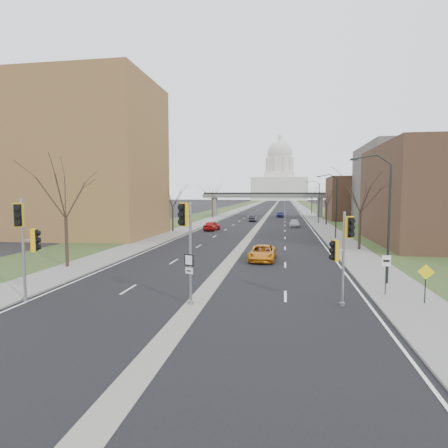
% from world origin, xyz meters
% --- Properties ---
extents(ground, '(700.00, 700.00, 0.00)m').
position_xyz_m(ground, '(0.00, 0.00, 0.00)').
color(ground, black).
rests_on(ground, ground).
extents(road_surface, '(20.00, 600.00, 0.01)m').
position_xyz_m(road_surface, '(0.00, 150.00, 0.01)').
color(road_surface, black).
rests_on(road_surface, ground).
extents(median_strip, '(1.20, 600.00, 0.02)m').
position_xyz_m(median_strip, '(0.00, 150.00, 0.00)').
color(median_strip, gray).
rests_on(median_strip, ground).
extents(sidewalk_right, '(4.00, 600.00, 0.12)m').
position_xyz_m(sidewalk_right, '(12.00, 150.00, 0.06)').
color(sidewalk_right, gray).
rests_on(sidewalk_right, ground).
extents(sidewalk_left, '(4.00, 600.00, 0.12)m').
position_xyz_m(sidewalk_left, '(-12.00, 150.00, 0.06)').
color(sidewalk_left, gray).
rests_on(sidewalk_left, ground).
extents(grass_verge_right, '(8.00, 600.00, 0.10)m').
position_xyz_m(grass_verge_right, '(18.00, 150.00, 0.05)').
color(grass_verge_right, '#2A431E').
rests_on(grass_verge_right, ground).
extents(grass_verge_left, '(8.00, 600.00, 0.10)m').
position_xyz_m(grass_verge_left, '(-18.00, 150.00, 0.05)').
color(grass_verge_left, '#2A431E').
rests_on(grass_verge_left, ground).
extents(apartment_building, '(25.00, 16.00, 22.00)m').
position_xyz_m(apartment_building, '(-26.00, 30.00, 11.00)').
color(apartment_building, olive).
rests_on(apartment_building, ground).
extents(commercial_block_near, '(16.00, 20.00, 12.00)m').
position_xyz_m(commercial_block_near, '(24.00, 28.00, 6.00)').
color(commercial_block_near, '#462D20').
rests_on(commercial_block_near, ground).
extents(commercial_block_mid, '(18.00, 22.00, 15.00)m').
position_xyz_m(commercial_block_mid, '(28.00, 52.00, 7.50)').
color(commercial_block_mid, '#63605B').
rests_on(commercial_block_mid, ground).
extents(commercial_block_far, '(14.00, 14.00, 10.00)m').
position_xyz_m(commercial_block_far, '(22.00, 70.00, 5.00)').
color(commercial_block_far, '#462D20').
rests_on(commercial_block_far, ground).
extents(pedestrian_bridge, '(34.00, 3.00, 6.45)m').
position_xyz_m(pedestrian_bridge, '(0.00, 80.00, 4.84)').
color(pedestrian_bridge, slate).
rests_on(pedestrian_bridge, ground).
extents(capitol, '(48.00, 42.00, 55.75)m').
position_xyz_m(capitol, '(0.00, 320.00, 18.60)').
color(capitol, silver).
rests_on(capitol, ground).
extents(streetlight_near, '(2.61, 0.20, 8.70)m').
position_xyz_m(streetlight_near, '(10.99, 6.00, 6.95)').
color(streetlight_near, black).
rests_on(streetlight_near, sidewalk_right).
extents(streetlight_mid, '(2.61, 0.20, 8.70)m').
position_xyz_m(streetlight_mid, '(10.99, 32.00, 6.95)').
color(streetlight_mid, black).
rests_on(streetlight_mid, sidewalk_right).
extents(streetlight_far, '(2.61, 0.20, 8.70)m').
position_xyz_m(streetlight_far, '(10.99, 58.00, 6.95)').
color(streetlight_far, black).
rests_on(streetlight_far, sidewalk_right).
extents(tree_left_a, '(7.20, 7.20, 9.40)m').
position_xyz_m(tree_left_a, '(-13.00, 8.00, 6.64)').
color(tree_left_a, '#382B21').
rests_on(tree_left_a, sidewalk_left).
extents(tree_left_b, '(6.75, 6.75, 8.81)m').
position_xyz_m(tree_left_b, '(-13.00, 38.00, 6.23)').
color(tree_left_b, '#382B21').
rests_on(tree_left_b, sidewalk_left).
extents(tree_left_c, '(7.65, 7.65, 9.99)m').
position_xyz_m(tree_left_c, '(-13.00, 72.00, 7.04)').
color(tree_left_c, '#382B21').
rests_on(tree_left_c, sidewalk_left).
extents(tree_right_a, '(7.20, 7.20, 9.40)m').
position_xyz_m(tree_right_a, '(13.00, 22.00, 6.64)').
color(tree_right_a, '#382B21').
rests_on(tree_right_a, sidewalk_right).
extents(tree_right_b, '(6.30, 6.30, 8.22)m').
position_xyz_m(tree_right_b, '(13.00, 55.00, 5.82)').
color(tree_right_b, '#382B21').
rests_on(tree_right_b, sidewalk_right).
extents(tree_right_c, '(7.65, 7.65, 9.99)m').
position_xyz_m(tree_right_c, '(13.00, 95.00, 7.04)').
color(tree_right_c, '#382B21').
rests_on(tree_right_c, sidewalk_right).
extents(signal_pole_left, '(0.99, 1.36, 5.93)m').
position_xyz_m(signal_pole_left, '(-9.47, -1.55, 3.88)').
color(signal_pole_left, gray).
rests_on(signal_pole_left, ground).
extents(signal_pole_median, '(0.84, 0.95, 5.73)m').
position_xyz_m(signal_pole_median, '(-0.37, -0.73, 3.99)').
color(signal_pole_median, gray).
rests_on(signal_pole_median, ground).
extents(signal_pole_right, '(1.20, 0.87, 5.22)m').
position_xyz_m(signal_pole_right, '(7.99, 0.35, 3.42)').
color(signal_pole_right, gray).
rests_on(signal_pole_right, ground).
extents(speed_limit_sign, '(0.51, 0.07, 2.38)m').
position_xyz_m(speed_limit_sign, '(10.95, 3.03, 1.75)').
color(speed_limit_sign, black).
rests_on(speed_limit_sign, sidewalk_right).
extents(warning_sign, '(0.84, 0.22, 2.19)m').
position_xyz_m(warning_sign, '(12.65, 1.52, 1.54)').
color(warning_sign, black).
rests_on(warning_sign, sidewalk_right).
extents(car_left_near, '(2.44, 4.84, 1.58)m').
position_xyz_m(car_left_near, '(-7.11, 40.91, 0.79)').
color(car_left_near, '#AB1314').
rests_on(car_left_near, ground).
extents(car_left_far, '(1.42, 4.03, 1.33)m').
position_xyz_m(car_left_far, '(-2.00, 61.98, 0.66)').
color(car_left_far, black).
rests_on(car_left_far, ground).
extents(car_right_near, '(2.49, 5.15, 1.41)m').
position_xyz_m(car_right_near, '(2.92, 14.02, 0.71)').
color(car_right_near, orange).
rests_on(car_right_near, ground).
extents(car_right_mid, '(1.94, 4.55, 1.31)m').
position_xyz_m(car_right_mid, '(6.70, 49.56, 0.65)').
color(car_right_mid, '#9FA0A7').
rests_on(car_right_mid, ground).
extents(car_right_far, '(2.22, 4.54, 1.49)m').
position_xyz_m(car_right_far, '(3.84, 78.30, 0.75)').
color(car_right_far, navy).
rests_on(car_right_far, ground).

